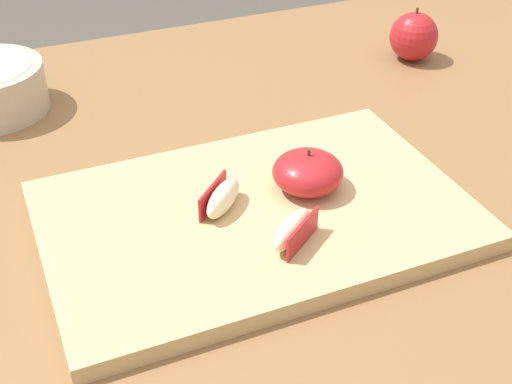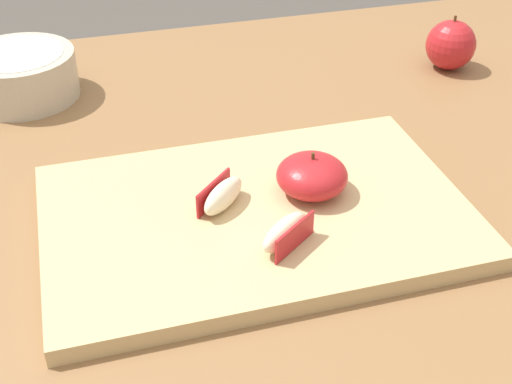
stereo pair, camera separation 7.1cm
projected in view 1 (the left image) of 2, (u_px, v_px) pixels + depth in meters
dining_table at (284, 226)px, 0.88m from camera, size 1.35×0.94×0.72m
cutting_board at (256, 215)px, 0.73m from camera, size 0.44×0.29×0.02m
apple_half_skin_up at (308, 172)px, 0.74m from camera, size 0.08×0.08×0.05m
apple_wedge_near_knife at (293, 230)px, 0.67m from camera, size 0.06×0.06×0.03m
apple_wedge_left at (222, 198)px, 0.71m from camera, size 0.06×0.06×0.03m
whole_apple_crimson at (414, 36)px, 1.05m from camera, size 0.07×0.07×0.08m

